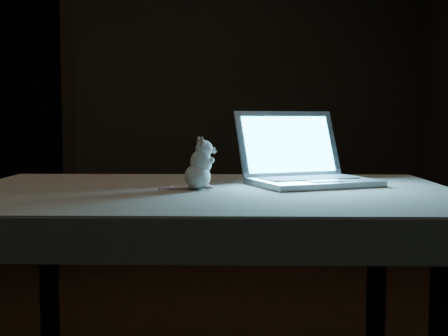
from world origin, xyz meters
name	(u,v)px	position (x,y,z in m)	size (l,w,h in m)	color
back_wall	(150,83)	(0.00, 2.50, 1.30)	(4.50, 0.04, 2.60)	black
table	(207,313)	(-0.15, -0.18, 0.40)	(1.49, 0.96, 0.80)	black
tablecloth	(230,204)	(-0.06, -0.14, 0.75)	(1.60, 1.07, 0.11)	#C2B09D
laptop	(314,146)	(0.23, -0.14, 0.94)	(0.40, 0.35, 0.27)	#B3B2B7
plush_mouse	(197,163)	(-0.18, -0.17, 0.89)	(0.12, 0.12, 0.17)	silver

